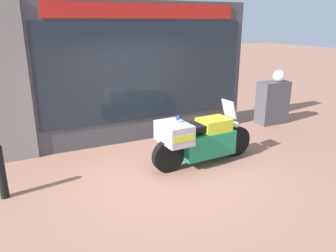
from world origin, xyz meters
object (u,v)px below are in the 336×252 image
(utility_cabinet, at_px, (272,103))
(white_helmet, at_px, (279,76))
(street_bollard, at_px, (1,170))
(paramedic_motorcycle, at_px, (199,138))

(utility_cabinet, xyz_separation_m, white_helmet, (0.07, -0.06, 0.75))
(utility_cabinet, bearing_deg, street_bollard, -169.44)
(white_helmet, distance_m, street_bollard, 7.08)
(utility_cabinet, bearing_deg, paramedic_motorcycle, -155.24)
(paramedic_motorcycle, bearing_deg, white_helmet, 20.17)
(paramedic_motorcycle, distance_m, white_helmet, 3.78)
(street_bollard, bearing_deg, paramedic_motorcycle, -4.06)
(utility_cabinet, relative_size, white_helmet, 3.74)
(paramedic_motorcycle, relative_size, street_bollard, 2.47)
(utility_cabinet, bearing_deg, white_helmet, -41.05)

